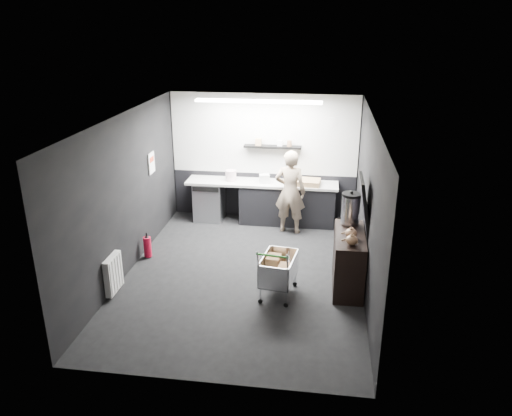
# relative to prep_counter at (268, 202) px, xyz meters

# --- Properties ---
(floor) EXTENTS (5.50, 5.50, 0.00)m
(floor) POSITION_rel_prep_counter_xyz_m (-0.14, -2.42, -0.46)
(floor) COLOR black
(floor) RESTS_ON ground
(ceiling) EXTENTS (5.50, 5.50, 0.00)m
(ceiling) POSITION_rel_prep_counter_xyz_m (-0.14, -2.42, 2.24)
(ceiling) COLOR silver
(ceiling) RESTS_ON wall_back
(wall_back) EXTENTS (5.50, 0.00, 5.50)m
(wall_back) POSITION_rel_prep_counter_xyz_m (-0.14, 0.33, 0.89)
(wall_back) COLOR black
(wall_back) RESTS_ON floor
(wall_front) EXTENTS (5.50, 0.00, 5.50)m
(wall_front) POSITION_rel_prep_counter_xyz_m (-0.14, -5.17, 0.89)
(wall_front) COLOR black
(wall_front) RESTS_ON floor
(wall_left) EXTENTS (0.00, 5.50, 5.50)m
(wall_left) POSITION_rel_prep_counter_xyz_m (-2.14, -2.42, 0.89)
(wall_left) COLOR black
(wall_left) RESTS_ON floor
(wall_right) EXTENTS (0.00, 5.50, 5.50)m
(wall_right) POSITION_rel_prep_counter_xyz_m (1.86, -2.42, 0.89)
(wall_right) COLOR black
(wall_right) RESTS_ON floor
(kitchen_wall_panel) EXTENTS (3.95, 0.02, 1.70)m
(kitchen_wall_panel) POSITION_rel_prep_counter_xyz_m (-0.14, 0.31, 1.39)
(kitchen_wall_panel) COLOR silver
(kitchen_wall_panel) RESTS_ON wall_back
(dado_panel) EXTENTS (3.95, 0.02, 1.00)m
(dado_panel) POSITION_rel_prep_counter_xyz_m (-0.14, 0.31, 0.04)
(dado_panel) COLOR black
(dado_panel) RESTS_ON wall_back
(floating_shelf) EXTENTS (1.20, 0.22, 0.04)m
(floating_shelf) POSITION_rel_prep_counter_xyz_m (0.06, 0.20, 1.16)
(floating_shelf) COLOR black
(floating_shelf) RESTS_ON wall_back
(wall_clock) EXTENTS (0.20, 0.03, 0.20)m
(wall_clock) POSITION_rel_prep_counter_xyz_m (1.26, 0.30, 1.69)
(wall_clock) COLOR silver
(wall_clock) RESTS_ON wall_back
(poster) EXTENTS (0.02, 0.30, 0.40)m
(poster) POSITION_rel_prep_counter_xyz_m (-2.12, -1.12, 1.09)
(poster) COLOR white
(poster) RESTS_ON wall_left
(poster_red_band) EXTENTS (0.02, 0.22, 0.10)m
(poster_red_band) POSITION_rel_prep_counter_xyz_m (-2.11, -1.12, 1.16)
(poster_red_band) COLOR red
(poster_red_band) RESTS_ON poster
(radiator) EXTENTS (0.10, 0.50, 0.60)m
(radiator) POSITION_rel_prep_counter_xyz_m (-2.08, -3.32, -0.11)
(radiator) COLOR silver
(radiator) RESTS_ON wall_left
(ceiling_strip) EXTENTS (2.40, 0.20, 0.04)m
(ceiling_strip) POSITION_rel_prep_counter_xyz_m (-0.14, -0.57, 2.21)
(ceiling_strip) COLOR white
(ceiling_strip) RESTS_ON ceiling
(prep_counter) EXTENTS (3.20, 0.61, 0.90)m
(prep_counter) POSITION_rel_prep_counter_xyz_m (0.00, 0.00, 0.00)
(prep_counter) COLOR black
(prep_counter) RESTS_ON floor
(person) EXTENTS (0.68, 0.49, 1.72)m
(person) POSITION_rel_prep_counter_xyz_m (0.50, -0.45, 0.40)
(person) COLOR beige
(person) RESTS_ON floor
(shopping_cart) EXTENTS (0.59, 0.89, 0.90)m
(shopping_cart) POSITION_rel_prep_counter_xyz_m (0.52, -2.99, -0.03)
(shopping_cart) COLOR silver
(shopping_cart) RESTS_ON floor
(sideboard) EXTENTS (0.53, 1.24, 1.86)m
(sideboard) POSITION_rel_prep_counter_xyz_m (1.62, -2.54, 0.13)
(sideboard) COLOR black
(sideboard) RESTS_ON floor
(fire_extinguisher) EXTENTS (0.14, 0.14, 0.47)m
(fire_extinguisher) POSITION_rel_prep_counter_xyz_m (-1.99, -2.01, -0.23)
(fire_extinguisher) COLOR #B00B27
(fire_extinguisher) RESTS_ON floor
(cardboard_box) EXTENTS (0.57, 0.45, 0.11)m
(cardboard_box) POSITION_rel_prep_counter_xyz_m (0.81, -0.05, 0.50)
(cardboard_box) COLOR #A38157
(cardboard_box) RESTS_ON prep_counter
(pink_tub) EXTENTS (0.23, 0.23, 0.23)m
(pink_tub) POSITION_rel_prep_counter_xyz_m (-0.80, 0.00, 0.56)
(pink_tub) COLOR beige
(pink_tub) RESTS_ON prep_counter
(white_container) EXTENTS (0.23, 0.20, 0.18)m
(white_container) POSITION_rel_prep_counter_xyz_m (-0.07, -0.05, 0.53)
(white_container) COLOR silver
(white_container) RESTS_ON prep_counter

